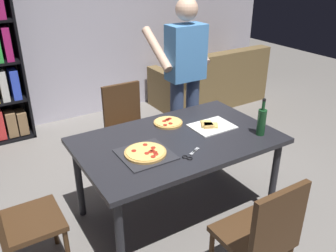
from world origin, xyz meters
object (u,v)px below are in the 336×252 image
object	(u,v)px
chair_far_side	(127,122)
person_serving_pizza	(185,74)
couch	(210,84)
pepperoni_pizza_on_tray	(145,153)
chair_near_camera	(263,234)
wine_bottle	(262,121)
kitchen_scissors	(190,155)
second_pizza_plain	(168,122)
dining_table	(178,146)
chair_left_end	(15,216)

from	to	relation	value
chair_far_side	person_serving_pizza	size ratio (longest dim) A/B	0.51
couch	pepperoni_pizza_on_tray	bearing A→B (deg)	-137.17
chair_near_camera	wine_bottle	bearing A→B (deg)	47.84
person_serving_pizza	kitchen_scissors	distance (m)	1.26
chair_far_side	second_pizza_plain	world-z (taller)	chair_far_side
couch	second_pizza_plain	world-z (taller)	couch
dining_table	kitchen_scissors	size ratio (longest dim) A/B	8.29
chair_near_camera	person_serving_pizza	size ratio (longest dim) A/B	0.51
pepperoni_pizza_on_tray	kitchen_scissors	world-z (taller)	pepperoni_pizza_on_tray
dining_table	person_serving_pizza	xyz separation A→B (m)	(0.58, 0.77, 0.32)
chair_left_end	pepperoni_pizza_on_tray	distance (m)	0.98
chair_far_side	chair_left_end	world-z (taller)	same
wine_bottle	person_serving_pizza	bearing A→B (deg)	92.40
person_serving_pizza	chair_left_end	bearing A→B (deg)	-157.74
chair_near_camera	chair_left_end	distance (m)	1.63
person_serving_pizza	wine_bottle	xyz separation A→B (m)	(0.04, -1.07, -0.13)
pepperoni_pizza_on_tray	second_pizza_plain	bearing A→B (deg)	41.48
chair_near_camera	wine_bottle	xyz separation A→B (m)	(0.62, 0.69, 0.36)
couch	kitchen_scissors	world-z (taller)	couch
chair_left_end	wine_bottle	world-z (taller)	wine_bottle
chair_far_side	person_serving_pizza	distance (m)	0.79
dining_table	pepperoni_pizza_on_tray	xyz separation A→B (m)	(-0.35, -0.10, 0.09)
chair_left_end	second_pizza_plain	bearing A→B (deg)	11.52
chair_near_camera	dining_table	bearing A→B (deg)	90.00
wine_bottle	kitchen_scissors	bearing A→B (deg)	178.84
couch	pepperoni_pizza_on_tray	size ratio (longest dim) A/B	4.57
couch	second_pizza_plain	distance (m)	2.54
chair_left_end	chair_far_side	bearing A→B (deg)	37.30
person_serving_pizza	pepperoni_pizza_on_tray	distance (m)	1.29
pepperoni_pizza_on_tray	wine_bottle	size ratio (longest dim) A/B	1.19
second_pizza_plain	wine_bottle	bearing A→B (deg)	-46.96
chair_left_end	wine_bottle	xyz separation A→B (m)	(1.92, -0.30, 0.36)
pepperoni_pizza_on_tray	wine_bottle	distance (m)	1.00
dining_table	chair_near_camera	xyz separation A→B (m)	(-0.00, -0.99, -0.17)
dining_table	chair_left_end	world-z (taller)	chair_left_end
chair_near_camera	person_serving_pizza	xyz separation A→B (m)	(0.58, 1.75, 0.49)
second_pizza_plain	person_serving_pizza	bearing A→B (deg)	44.37
kitchen_scissors	chair_far_side	bearing A→B (deg)	86.56
person_serving_pizza	second_pizza_plain	world-z (taller)	person_serving_pizza
wine_bottle	chair_near_camera	bearing A→B (deg)	-132.16
couch	person_serving_pizza	size ratio (longest dim) A/B	0.98
kitchen_scissors	dining_table	bearing A→B (deg)	75.01
chair_near_camera	second_pizza_plain	xyz separation A→B (m)	(0.08, 1.27, 0.25)
chair_near_camera	chair_left_end	size ratio (longest dim) A/B	1.00
chair_near_camera	chair_far_side	xyz separation A→B (m)	(0.00, 1.97, 0.00)
wine_bottle	kitchen_scissors	distance (m)	0.71
dining_table	second_pizza_plain	size ratio (longest dim) A/B	6.32
wine_bottle	couch	bearing A→B (deg)	60.78
couch	person_serving_pizza	xyz separation A→B (m)	(-1.32, -1.22, 0.70)
chair_near_camera	second_pizza_plain	world-z (taller)	chair_near_camera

